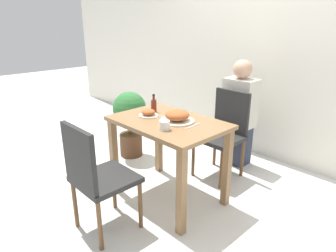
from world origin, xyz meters
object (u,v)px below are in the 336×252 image
person_figure (239,114)px  potted_plant_left (130,118)px  chair_near (95,174)px  food_plate (177,116)px  side_plate (148,113)px  sauce_bottle (154,105)px  drink_cup (165,125)px  chair_far (224,129)px

person_figure → potted_plant_left: bearing=-142.7°
chair_near → potted_plant_left: chair_near is taller
food_plate → side_plate: food_plate is taller
sauce_bottle → person_figure: size_ratio=0.15×
chair_near → person_figure: 1.78m
food_plate → side_plate: size_ratio=1.68×
side_plate → drink_cup: 0.38m
food_plate → potted_plant_left: (-1.04, 0.27, -0.32)m
chair_far → drink_cup: (0.07, -0.90, 0.28)m
sauce_bottle → person_figure: bearing=73.4°
chair_far → sauce_bottle: 0.80m
chair_far → person_figure: size_ratio=0.76×
side_plate → person_figure: bearing=78.4°
potted_plant_left → chair_near: bearing=-47.0°
food_plate → side_plate: 0.29m
chair_far → potted_plant_left: size_ratio=1.13×
chair_far → chair_near: bearing=-93.2°
chair_far → sauce_bottle: bearing=-118.1°
drink_cup → potted_plant_left: 1.25m
food_plate → sauce_bottle: (-0.35, 0.04, 0.02)m
potted_plant_left → person_figure: bearing=37.3°
chair_near → side_plate: (-0.20, 0.68, 0.28)m
food_plate → sauce_bottle: size_ratio=1.70×
chair_near → sauce_bottle: sauce_bottle is taller
sauce_bottle → person_figure: (0.29, 0.98, -0.23)m
side_plate → potted_plant_left: side_plate is taller
chair_near → drink_cup: 0.63m
chair_far → food_plate: bearing=-89.9°
chair_far → person_figure: person_figure is taller
chair_near → food_plate: bearing=-96.1°
drink_cup → sauce_bottle: sauce_bottle is taller
chair_near → chair_far: same height
chair_far → drink_cup: bearing=-85.3°
drink_cup → chair_near: bearing=-105.8°
chair_near → side_plate: chair_near is taller
food_plate → chair_near: bearing=-96.1°
chair_near → food_plate: size_ratio=3.03×
chair_far → potted_plant_left: chair_far is taller
chair_near → side_plate: bearing=-73.6°
person_figure → chair_near: bearing=-90.9°
side_plate → person_figure: (0.23, 1.10, -0.19)m
drink_cup → person_figure: bearing=95.8°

